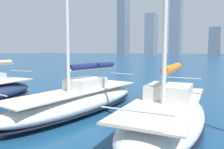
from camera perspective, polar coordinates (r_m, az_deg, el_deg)
sailboat_orange at (r=8.84m, az=13.97°, el=-10.08°), size 3.37×8.01×11.39m
sailboat_navy at (r=11.50m, az=-8.54°, el=-6.47°), size 3.14×9.44×9.95m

